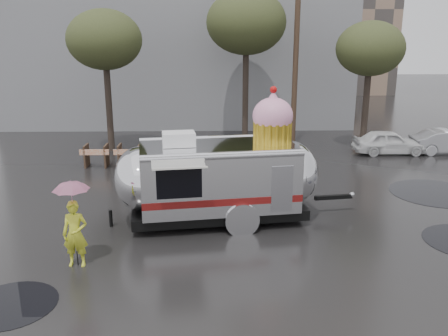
{
  "coord_description": "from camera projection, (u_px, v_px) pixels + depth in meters",
  "views": [
    {
      "loc": [
        -1.78,
        -10.85,
        5.8
      ],
      "look_at": [
        -1.44,
        3.45,
        1.74
      ],
      "focal_mm": 38.0,
      "sensor_mm": 36.0,
      "label": 1
    }
  ],
  "objects": [
    {
      "name": "umbrella_pink",
      "position": [
        72.0,
        195.0,
        11.8
      ],
      "size": [
        1.11,
        1.11,
        2.31
      ],
      "color": "pink",
      "rests_on": "ground"
    },
    {
      "name": "barricade_row",
      "position": [
        130.0,
        155.0,
        21.37
      ],
      "size": [
        4.3,
        0.8,
        1.0
      ],
      "color": "#473323",
      "rests_on": "ground"
    },
    {
      "name": "tree_mid",
      "position": [
        246.0,
        23.0,
        24.75
      ],
      "size": [
        4.2,
        4.2,
        8.03
      ],
      "color": "#382D26",
      "rests_on": "ground"
    },
    {
      "name": "ground",
      "position": [
        284.0,
        270.0,
        12.06
      ],
      "size": [
        120.0,
        120.0,
        0.0
      ],
      "primitive_type": "plane",
      "color": "black",
      "rests_on": "ground"
    },
    {
      "name": "tree_right",
      "position": [
        370.0,
        49.0,
        23.32
      ],
      "size": [
        3.36,
        3.36,
        6.42
      ],
      "color": "#382D26",
      "rests_on": "ground"
    },
    {
      "name": "tree_left",
      "position": [
        105.0,
        40.0,
        22.9
      ],
      "size": [
        3.64,
        3.64,
        6.95
      ],
      "color": "#382D26",
      "rests_on": "ground"
    },
    {
      "name": "person_left",
      "position": [
        75.0,
        234.0,
        12.09
      ],
      "size": [
        0.64,
        0.43,
        1.76
      ],
      "primitive_type": "imported",
      "rotation": [
        0.0,
        0.0,
        -0.01
      ],
      "color": "yellow",
      "rests_on": "ground"
    },
    {
      "name": "utility_pole",
      "position": [
        296.0,
        58.0,
        24.32
      ],
      "size": [
        1.6,
        0.28,
        9.0
      ],
      "color": "#473323",
      "rests_on": "ground"
    },
    {
      "name": "puddles",
      "position": [
        390.0,
        220.0,
        15.26
      ],
      "size": [
        15.68,
        10.11,
        0.01
      ],
      "color": "black",
      "rests_on": "ground"
    },
    {
      "name": "grey_building",
      "position": [
        181.0,
        23.0,
        33.27
      ],
      "size": [
        22.0,
        12.0,
        13.0
      ],
      "primitive_type": "cube",
      "color": "slate",
      "rests_on": "ground"
    },
    {
      "name": "airstream_trailer",
      "position": [
        221.0,
        174.0,
        14.93
      ],
      "size": [
        8.01,
        3.77,
        4.35
      ],
      "rotation": [
        0.0,
        0.0,
        0.14
      ],
      "color": "silver",
      "rests_on": "ground"
    }
  ]
}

